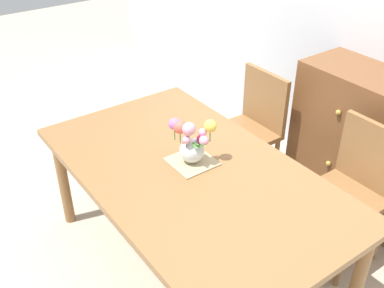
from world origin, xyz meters
name	(u,v)px	position (x,y,z in m)	size (l,w,h in m)	color
ground_plane	(192,264)	(0.00, 0.00, 0.00)	(12.00, 12.00, 0.00)	#B7AD99
dining_table	(192,181)	(0.00, 0.00, 0.65)	(1.84, 1.06, 0.73)	olive
chair_left	(252,124)	(-0.45, 0.87, 0.52)	(0.42, 0.42, 0.90)	olive
chair_right	(354,185)	(0.45, 0.87, 0.52)	(0.42, 0.42, 0.90)	olive
placemat	(192,162)	(-0.06, 0.05, 0.73)	(0.24, 0.24, 0.01)	tan
flower_vase	(192,142)	(-0.06, 0.05, 0.86)	(0.21, 0.21, 0.26)	silver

